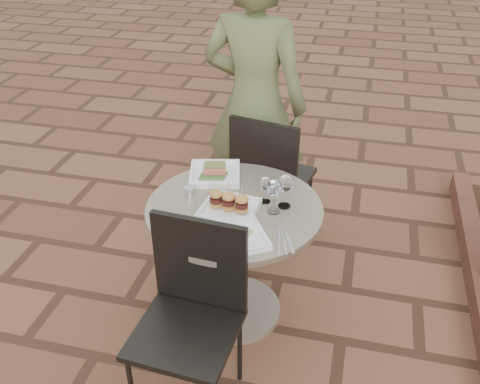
% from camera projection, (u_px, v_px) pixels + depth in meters
% --- Properties ---
extents(ground, '(60.00, 60.00, 0.00)m').
position_uv_depth(ground, '(194.00, 314.00, 3.07)').
color(ground, brown).
rests_on(ground, ground).
extents(cafe_table, '(0.90, 0.90, 0.73)m').
position_uv_depth(cafe_table, '(235.00, 245.00, 2.84)').
color(cafe_table, gray).
rests_on(cafe_table, ground).
extents(chair_far, '(0.52, 0.52, 0.93)m').
position_uv_depth(chair_far, '(269.00, 171.00, 3.37)').
color(chair_far, black).
rests_on(chair_far, ground).
extents(chair_near, '(0.47, 0.47, 0.93)m').
position_uv_depth(chair_near, '(192.00, 303.00, 2.37)').
color(chair_near, black).
rests_on(chair_near, ground).
extents(diner, '(0.73, 0.53, 1.84)m').
position_uv_depth(diner, '(255.00, 105.00, 3.33)').
color(diner, '#545B32').
rests_on(diner, ground).
extents(plate_salmon, '(0.33, 0.33, 0.08)m').
position_uv_depth(plate_salmon, '(215.00, 173.00, 2.95)').
color(plate_salmon, white).
rests_on(plate_salmon, cafe_table).
extents(plate_sliders, '(0.29, 0.29, 0.17)m').
position_uv_depth(plate_sliders, '(229.00, 205.00, 2.64)').
color(plate_sliders, white).
rests_on(plate_sliders, cafe_table).
extents(plate_tuna, '(0.36, 0.36, 0.03)m').
position_uv_depth(plate_tuna, '(236.00, 237.00, 2.46)').
color(plate_tuna, white).
rests_on(plate_tuna, cafe_table).
extents(wine_glass_right, '(0.08, 0.08, 0.18)m').
position_uv_depth(wine_glass_right, '(275.00, 189.00, 2.60)').
color(wine_glass_right, white).
rests_on(wine_glass_right, cafe_table).
extents(wine_glass_mid, '(0.06, 0.06, 0.15)m').
position_uv_depth(wine_glass_mid, '(266.00, 184.00, 2.69)').
color(wine_glass_mid, white).
rests_on(wine_glass_mid, cafe_table).
extents(wine_glass_far, '(0.08, 0.08, 0.18)m').
position_uv_depth(wine_glass_far, '(286.00, 184.00, 2.64)').
color(wine_glass_far, white).
rests_on(wine_glass_far, cafe_table).
extents(steel_ramekin, '(0.08, 0.08, 0.05)m').
position_uv_depth(steel_ramekin, '(190.00, 191.00, 2.79)').
color(steel_ramekin, silver).
rests_on(steel_ramekin, cafe_table).
extents(cutlery_set, '(0.14, 0.21, 0.00)m').
position_uv_depth(cutlery_set, '(284.00, 242.00, 2.45)').
color(cutlery_set, silver).
rests_on(cutlery_set, cafe_table).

